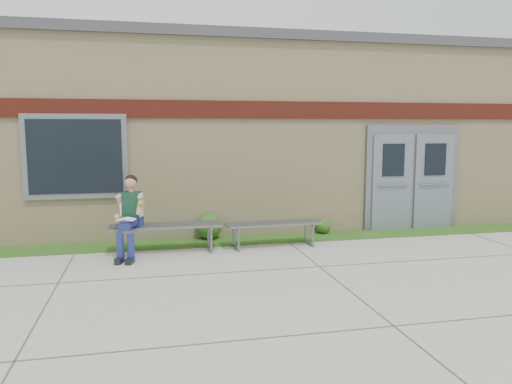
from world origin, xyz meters
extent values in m
plane|color=#9E9E99|center=(0.00, 0.00, 0.00)|extent=(80.00, 80.00, 0.00)
cube|color=#1F4311|center=(0.00, 2.60, 0.01)|extent=(16.00, 0.80, 0.02)
cube|color=beige|center=(0.00, 6.00, 2.00)|extent=(16.00, 6.00, 4.00)
cube|color=#3F3F42|center=(0.00, 6.00, 4.10)|extent=(16.20, 6.20, 0.20)
cube|color=maroon|center=(0.00, 2.97, 2.60)|extent=(16.00, 0.06, 0.35)
cube|color=slate|center=(-3.00, 2.96, 1.70)|extent=(1.90, 0.08, 1.60)
cube|color=black|center=(-3.00, 2.92, 1.70)|extent=(1.70, 0.04, 1.40)
cube|color=slate|center=(4.00, 2.96, 1.15)|extent=(2.20, 0.08, 2.30)
cube|color=slate|center=(3.50, 2.91, 1.05)|extent=(0.92, 0.06, 2.10)
cube|color=slate|center=(4.50, 2.91, 1.05)|extent=(0.92, 0.06, 2.10)
cube|color=slate|center=(-1.39, 2.00, 0.49)|extent=(1.98, 0.56, 0.04)
cube|color=slate|center=(-2.18, 2.00, 0.23)|extent=(0.05, 0.55, 0.45)
cube|color=slate|center=(-0.60, 2.00, 0.23)|extent=(0.05, 0.55, 0.45)
cube|color=slate|center=(0.61, 2.00, 0.45)|extent=(1.82, 0.57, 0.04)
cube|color=slate|center=(-0.11, 2.00, 0.21)|extent=(0.06, 0.50, 0.41)
cube|color=slate|center=(1.33, 2.00, 0.21)|extent=(0.06, 0.50, 0.41)
cube|color=navy|center=(-1.97, 1.95, 0.59)|extent=(0.39, 0.32, 0.16)
cube|color=#0D321B|center=(-1.97, 1.93, 0.90)|extent=(0.36, 0.28, 0.46)
sphere|color=tan|center=(-1.97, 1.92, 1.30)|extent=(0.26, 0.26, 0.21)
sphere|color=black|center=(-1.97, 1.94, 1.32)|extent=(0.27, 0.27, 0.22)
cylinder|color=navy|center=(-2.12, 1.72, 0.61)|extent=(0.25, 0.44, 0.15)
cylinder|color=navy|center=(-1.95, 1.67, 0.61)|extent=(0.25, 0.44, 0.15)
cylinder|color=navy|center=(-2.16, 1.48, 0.25)|extent=(0.12, 0.12, 0.50)
cylinder|color=navy|center=(-1.99, 1.44, 0.25)|extent=(0.12, 0.12, 0.50)
cube|color=black|center=(-2.18, 1.41, 0.05)|extent=(0.16, 0.28, 0.10)
cube|color=black|center=(-2.01, 1.37, 0.05)|extent=(0.16, 0.28, 0.10)
cylinder|color=tan|center=(-2.17, 1.92, 0.96)|extent=(0.14, 0.24, 0.26)
cylinder|color=tan|center=(-1.80, 1.82, 0.96)|extent=(0.14, 0.24, 0.26)
cube|color=white|center=(-2.07, 1.58, 0.71)|extent=(0.36, 0.29, 0.01)
cube|color=#C74A71|center=(-2.07, 1.58, 0.70)|extent=(0.36, 0.30, 0.01)
sphere|color=#6BD037|center=(-1.81, 1.68, 0.97)|extent=(0.08, 0.08, 0.08)
sphere|color=#1F4311|center=(-0.51, 2.85, 0.28)|extent=(0.51, 0.51, 0.51)
sphere|color=#1F4311|center=(1.92, 2.85, 0.18)|extent=(0.32, 0.32, 0.32)
camera|label=1|loc=(-1.70, -6.96, 2.24)|focal=35.00mm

